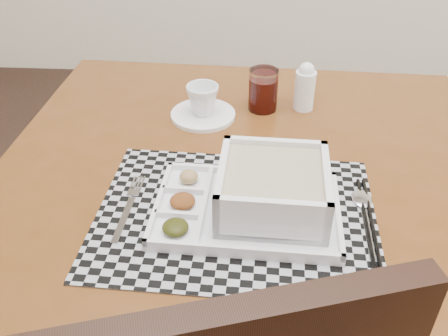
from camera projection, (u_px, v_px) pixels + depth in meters
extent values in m
cube|color=#562F0F|center=(246.00, 183.00, 0.99)|extent=(1.06, 1.06, 0.04)
cylinder|color=#562F0F|center=(113.00, 182.00, 1.61)|extent=(0.05, 0.05, 0.72)
cylinder|color=#562F0F|center=(400.00, 201.00, 1.54)|extent=(0.05, 0.05, 0.72)
cube|color=#562F0F|center=(256.00, 105.00, 1.37)|extent=(0.87, 0.07, 0.08)
cube|color=#562F0F|center=(41.00, 193.00, 1.06)|extent=(0.07, 0.87, 0.08)
cube|color=#9D9EA5|center=(236.00, 215.00, 0.87)|extent=(0.50, 0.39, 0.00)
cube|color=white|center=(247.00, 211.00, 0.87)|extent=(0.33, 0.23, 0.01)
cube|color=white|center=(251.00, 171.00, 0.95)|extent=(0.32, 0.02, 0.01)
cube|color=white|center=(242.00, 250.00, 0.78)|extent=(0.32, 0.02, 0.01)
cube|color=white|center=(159.00, 201.00, 0.88)|extent=(0.02, 0.22, 0.01)
cube|color=white|center=(338.00, 213.00, 0.85)|extent=(0.02, 0.22, 0.01)
cube|color=white|center=(204.00, 204.00, 0.87)|extent=(0.02, 0.20, 0.01)
cube|color=white|center=(177.00, 215.00, 0.85)|extent=(0.08, 0.01, 0.01)
cube|color=white|center=(184.00, 190.00, 0.90)|extent=(0.08, 0.01, 0.01)
ellipsoid|color=black|center=(175.00, 227.00, 0.82)|extent=(0.04, 0.04, 0.02)
ellipsoid|color=#4F270D|center=(183.00, 201.00, 0.87)|extent=(0.05, 0.05, 0.02)
ellipsoid|color=olive|center=(189.00, 177.00, 0.93)|extent=(0.04, 0.04, 0.02)
cube|color=white|center=(272.00, 204.00, 0.87)|extent=(0.19, 0.19, 0.01)
cube|color=white|center=(274.00, 159.00, 0.92)|extent=(0.19, 0.02, 0.08)
cube|color=white|center=(272.00, 221.00, 0.78)|extent=(0.19, 0.02, 0.08)
cube|color=white|center=(222.00, 184.00, 0.86)|extent=(0.02, 0.19, 0.08)
cube|color=white|center=(324.00, 191.00, 0.85)|extent=(0.02, 0.19, 0.08)
cube|color=#C1AF8F|center=(273.00, 189.00, 0.86)|extent=(0.17, 0.17, 0.07)
cube|color=silver|center=(123.00, 219.00, 0.86)|extent=(0.02, 0.12, 0.00)
cube|color=silver|center=(134.00, 192.00, 0.92)|extent=(0.02, 0.02, 0.00)
cube|color=silver|center=(133.00, 182.00, 0.95)|extent=(0.01, 0.04, 0.00)
cube|color=silver|center=(136.00, 183.00, 0.95)|extent=(0.01, 0.04, 0.00)
cube|color=silver|center=(139.00, 183.00, 0.95)|extent=(0.01, 0.04, 0.00)
cube|color=silver|center=(142.00, 183.00, 0.95)|extent=(0.01, 0.04, 0.00)
cube|color=silver|center=(368.00, 233.00, 0.83)|extent=(0.02, 0.12, 0.00)
ellipsoid|color=silver|center=(362.00, 199.00, 0.91)|extent=(0.04, 0.06, 0.01)
cylinder|color=black|center=(366.00, 222.00, 0.85)|extent=(0.02, 0.24, 0.01)
cylinder|color=black|center=(372.00, 223.00, 0.85)|extent=(0.02, 0.24, 0.01)
cylinder|color=white|center=(203.00, 115.00, 1.16)|extent=(0.15, 0.15, 0.01)
imported|color=white|center=(203.00, 100.00, 1.13)|extent=(0.10, 0.10, 0.07)
cylinder|color=white|center=(263.00, 90.00, 1.16)|extent=(0.07, 0.07, 0.10)
cylinder|color=#3E0604|center=(263.00, 94.00, 1.17)|extent=(0.06, 0.06, 0.08)
cylinder|color=white|center=(304.00, 91.00, 1.17)|extent=(0.05, 0.05, 0.09)
sphere|color=white|center=(307.00, 70.00, 1.14)|extent=(0.04, 0.04, 0.04)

